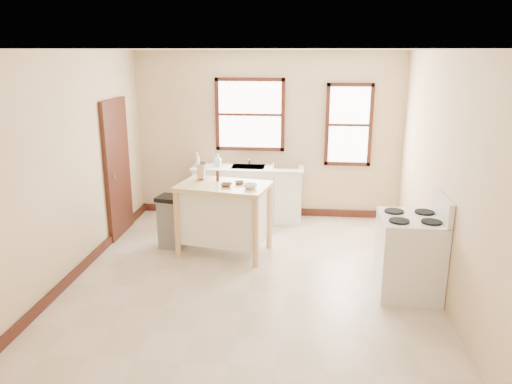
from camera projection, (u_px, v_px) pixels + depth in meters
floor at (252, 274)px, 6.45m from camera, size 5.00×5.00×0.00m
ceiling at (251, 49)px, 5.69m from camera, size 5.00×5.00×0.00m
wall_back at (268, 135)px, 8.46m from camera, size 4.50×0.04×2.80m
wall_left at (74, 165)px, 6.29m from camera, size 0.04×5.00×2.80m
wall_right at (442, 173)px, 5.85m from camera, size 0.04×5.00×2.80m
window_main at (250, 115)px, 8.38m from camera, size 1.17×0.06×1.22m
window_side at (349, 125)px, 8.26m from camera, size 0.77×0.06×1.37m
door_left at (117, 168)px, 7.63m from camera, size 0.06×0.90×2.10m
baseboard_back at (267, 211)px, 8.80m from camera, size 4.50×0.04×0.12m
baseboard_left at (87, 263)px, 6.65m from camera, size 0.04×5.00×0.12m
sink_counter at (248, 193)px, 8.46m from camera, size 1.86×0.62×0.92m
faucet at (249, 158)px, 8.48m from camera, size 0.03×0.03×0.22m
soap_bottle_a at (197, 159)px, 8.32m from camera, size 0.10×0.11×0.24m
soap_bottle_b at (218, 160)px, 8.31m from camera, size 0.10×0.11×0.21m
dish_rack at (286, 164)px, 8.25m from camera, size 0.49×0.41×0.11m
kitchen_island at (224, 219)px, 7.02m from camera, size 1.36×1.00×1.01m
knife_block at (201, 173)px, 7.13m from camera, size 0.11×0.11×0.20m
pepper_grinder at (218, 176)px, 7.04m from camera, size 0.05×0.05×0.15m
bowl_a at (226, 185)px, 6.78m from camera, size 0.18×0.18×0.04m
bowl_b at (239, 183)px, 6.90m from camera, size 0.19×0.19×0.03m
bowl_c at (250, 186)px, 6.68m from camera, size 0.21×0.21×0.06m
trash_bin at (173, 222)px, 7.26m from camera, size 0.45×0.40×0.77m
gas_stove at (410, 245)px, 5.81m from camera, size 0.76×0.77×1.22m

